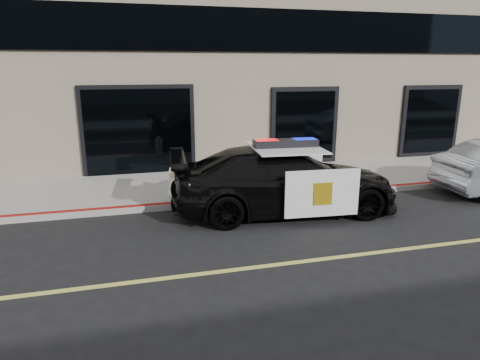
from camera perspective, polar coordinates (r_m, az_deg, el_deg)
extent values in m
plane|color=black|center=(7.51, -2.96, -12.16)|extent=(120.00, 120.00, 0.00)
cube|color=gray|center=(12.33, -8.03, -0.91)|extent=(60.00, 3.50, 0.15)
imported|color=black|center=(10.24, 5.95, -0.02)|extent=(3.04, 5.75, 1.57)
cube|color=white|center=(9.39, 10.92, -1.77)|extent=(1.67, 0.17, 1.05)
cube|color=white|center=(11.44, 6.91, 1.41)|extent=(1.67, 0.17, 1.05)
cube|color=white|center=(10.07, 6.08, 4.37)|extent=(1.71, 2.00, 0.03)
cube|color=gold|center=(9.36, 10.99, -1.83)|extent=(0.42, 0.05, 0.50)
cube|color=black|center=(10.05, 6.09, 4.89)|extent=(1.53, 0.51, 0.18)
cube|color=red|center=(9.93, 3.55, 4.90)|extent=(0.55, 0.38, 0.17)
cube|color=#0C19CC|center=(10.19, 8.57, 5.01)|extent=(0.55, 0.38, 0.17)
cylinder|color=white|center=(11.42, -8.77, -1.63)|extent=(0.34, 0.34, 0.08)
cylinder|color=white|center=(11.35, -8.83, -0.29)|extent=(0.25, 0.25, 0.48)
cylinder|color=white|center=(11.28, -8.88, 0.98)|extent=(0.30, 0.30, 0.06)
sphere|color=white|center=(11.27, -8.89, 1.26)|extent=(0.22, 0.22, 0.22)
cylinder|color=white|center=(11.25, -8.91, 1.73)|extent=(0.07, 0.07, 0.07)
cylinder|color=white|center=(11.49, -8.93, 0.24)|extent=(0.12, 0.11, 0.12)
cylinder|color=white|center=(11.18, -8.75, -0.17)|extent=(0.12, 0.11, 0.12)
cylinder|color=white|center=(11.17, -8.72, -0.54)|extent=(0.16, 0.13, 0.16)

